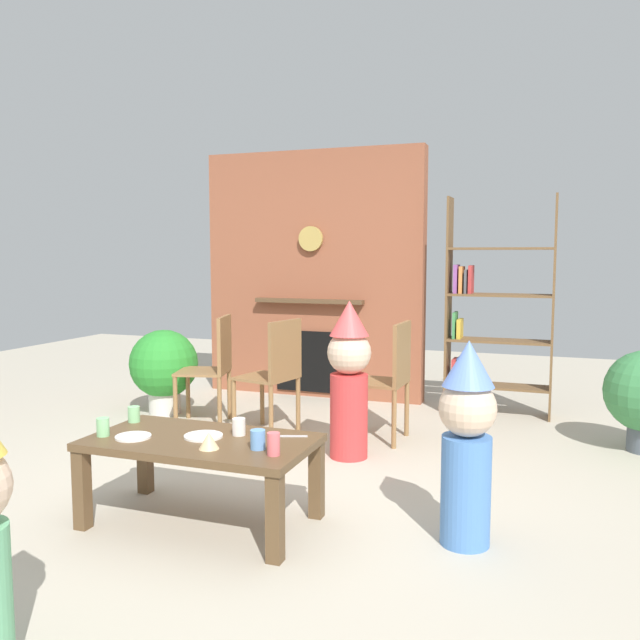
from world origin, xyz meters
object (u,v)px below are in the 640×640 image
(paper_cup_near_left, at_px, (134,414))
(paper_cup_far_left, at_px, (239,427))
(paper_cup_near_right, at_px, (273,444))
(coffee_table, at_px, (201,451))
(dining_chair_middle, at_px, (276,370))
(paper_plate_rear, at_px, (133,437))
(bookshelf, at_px, (491,312))
(paper_plate_front, at_px, (203,436))
(potted_plant_short, at_px, (164,366))
(dining_chair_left, at_px, (214,363))
(child_in_pink, at_px, (467,438))
(paper_cup_center, at_px, (103,427))
(birthday_cake_slice, at_px, (209,440))
(dining_chair_right, at_px, (390,374))
(child_by_the_chairs, at_px, (349,375))
(paper_cup_far_right, at_px, (258,440))

(paper_cup_near_left, height_order, paper_cup_far_left, same)
(paper_cup_near_left, bearing_deg, paper_cup_near_right, -16.41)
(coffee_table, height_order, dining_chair_middle, dining_chair_middle)
(paper_plate_rear, bearing_deg, bookshelf, 63.62)
(paper_cup_far_left, xyz_separation_m, paper_plate_front, (-0.16, -0.10, -0.04))
(paper_cup_near_right, distance_m, potted_plant_short, 2.88)
(paper_plate_front, xyz_separation_m, paper_plate_rear, (-0.34, -0.13, 0.00))
(paper_cup_near_right, bearing_deg, paper_plate_front, 161.72)
(coffee_table, height_order, paper_cup_near_left, paper_cup_near_left)
(dining_chair_left, bearing_deg, paper_cup_near_left, 88.23)
(coffee_table, bearing_deg, paper_plate_front, 83.22)
(child_in_pink, bearing_deg, paper_cup_center, 1.71)
(paper_cup_near_left, distance_m, dining_chair_left, 1.67)
(paper_cup_far_left, height_order, paper_plate_front, paper_cup_far_left)
(birthday_cake_slice, relative_size, potted_plant_short, 0.13)
(paper_cup_far_left, relative_size, dining_chair_right, 0.10)
(paper_plate_front, bearing_deg, child_in_pink, 8.35)
(bookshelf, bearing_deg, child_by_the_chairs, -116.08)
(bookshelf, distance_m, child_in_pink, 2.75)
(coffee_table, distance_m, birthday_cake_slice, 0.23)
(paper_cup_near_left, height_order, child_in_pink, child_in_pink)
(paper_plate_rear, xyz_separation_m, potted_plant_short, (-1.18, 2.07, -0.04))
(dining_chair_left, relative_size, dining_chair_middle, 1.00)
(birthday_cake_slice, bearing_deg, child_by_the_chairs, 80.11)
(paper_cup_near_right, xyz_separation_m, child_in_pink, (0.86, 0.35, 0.02))
(paper_plate_rear, bearing_deg, paper_cup_far_left, 25.38)
(bookshelf, xyz_separation_m, paper_cup_far_right, (-0.82, -3.01, -0.40))
(dining_chair_middle, bearing_deg, paper_cup_far_left, 119.57)
(potted_plant_short, bearing_deg, dining_chair_right, -3.96)
(coffee_table, relative_size, dining_chair_middle, 1.30)
(paper_cup_far_right, relative_size, child_by_the_chairs, 0.09)
(child_in_pink, bearing_deg, paper_cup_far_left, -4.58)
(paper_cup_near_right, xyz_separation_m, paper_plate_rear, (-0.81, 0.02, -0.05))
(paper_cup_near_right, distance_m, paper_cup_far_left, 0.40)
(paper_plate_front, bearing_deg, paper_cup_near_left, 165.28)
(paper_cup_near_right, distance_m, child_in_pink, 0.93)
(dining_chair_left, height_order, dining_chair_middle, same)
(paper_cup_near_right, xyz_separation_m, paper_cup_center, (-0.97, -0.00, -0.01))
(paper_cup_near_left, relative_size, paper_plate_rear, 0.48)
(birthday_cake_slice, distance_m, child_by_the_chairs, 1.50)
(dining_chair_right, bearing_deg, paper_plate_front, 75.19)
(paper_cup_near_left, bearing_deg, dining_chair_right, 56.78)
(birthday_cake_slice, distance_m, dining_chair_left, 2.20)
(dining_chair_left, xyz_separation_m, potted_plant_short, (-0.59, 0.17, -0.09))
(bookshelf, bearing_deg, dining_chair_right, -118.98)
(birthday_cake_slice, relative_size, dining_chair_left, 0.11)
(paper_plate_front, xyz_separation_m, dining_chair_left, (-0.92, 1.76, 0.05))
(child_in_pink, bearing_deg, dining_chair_middle, -50.91)
(dining_chair_middle, bearing_deg, paper_cup_near_left, 94.85)
(coffee_table, relative_size, birthday_cake_slice, 11.68)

